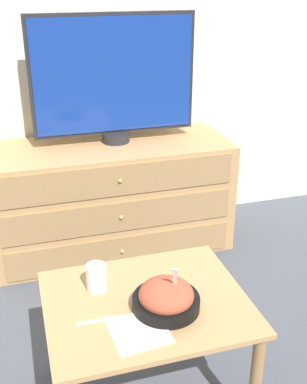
# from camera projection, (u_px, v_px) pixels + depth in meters

# --- Properties ---
(ground_plane) EXTENTS (12.00, 12.00, 0.00)m
(ground_plane) POSITION_uv_depth(u_px,v_px,m) (89.00, 224.00, 3.25)
(ground_plane) COLOR #474C56
(wall_back) EXTENTS (12.00, 0.05, 2.60)m
(wall_back) POSITION_uv_depth(u_px,v_px,m) (76.00, 21.00, 2.73)
(wall_back) COLOR silver
(wall_back) RESTS_ON ground_plane
(dresser) EXTENTS (1.40, 0.56, 0.66)m
(dresser) POSITION_uv_depth(u_px,v_px,m) (111.00, 197.00, 2.88)
(dresser) COLOR tan
(dresser) RESTS_ON ground_plane
(tv) EXTENTS (0.92, 0.16, 0.71)m
(tv) POSITION_uv_depth(u_px,v_px,m) (114.00, 78.00, 2.65)
(tv) COLOR #232328
(tv) RESTS_ON dresser
(coffee_table) EXTENTS (0.73, 0.59, 0.47)m
(coffee_table) POSITION_uv_depth(u_px,v_px,m) (146.00, 318.00, 1.77)
(coffee_table) COLOR tan
(coffee_table) RESTS_ON ground_plane
(takeout_bowl) EXTENTS (0.24, 0.24, 0.19)m
(takeout_bowl) POSITION_uv_depth(u_px,v_px,m) (166.00, 298.00, 1.68)
(takeout_bowl) COLOR black
(takeout_bowl) RESTS_ON coffee_table
(drink_cup) EXTENTS (0.08, 0.08, 0.10)m
(drink_cup) POSITION_uv_depth(u_px,v_px,m) (97.00, 279.00, 1.78)
(drink_cup) COLOR beige
(drink_cup) RESTS_ON coffee_table
(napkin) EXTENTS (0.20, 0.20, 0.00)m
(napkin) POSITION_uv_depth(u_px,v_px,m) (139.00, 331.00, 1.59)
(napkin) COLOR silver
(napkin) RESTS_ON coffee_table
(knife) EXTENTS (0.17, 0.01, 0.01)m
(knife) POSITION_uv_depth(u_px,v_px,m) (101.00, 320.00, 1.64)
(knife) COLOR white
(knife) RESTS_ON coffee_table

